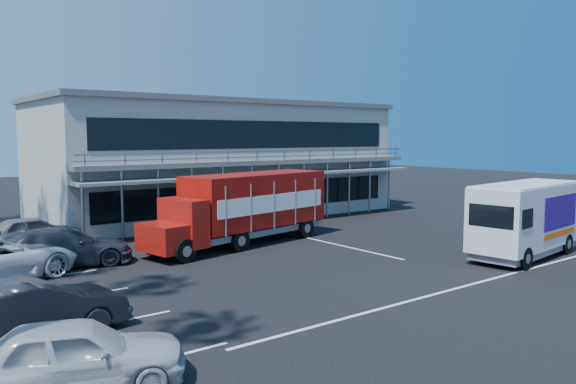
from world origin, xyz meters
TOP-DOWN VIEW (x-y plane):
  - ground at (0.00, 0.00)m, footprint 120.00×120.00m
  - building at (3.00, 14.94)m, footprint 22.40×12.00m
  - red_truck at (-1.33, 4.87)m, footprint 10.14×4.15m
  - white_van at (6.50, -4.71)m, footprint 6.63×2.92m
  - parked_car_a at (-12.50, -6.00)m, footprint 4.68×3.03m
  - parked_car_b at (-12.50, -2.50)m, footprint 4.82×2.20m
  - parked_car_d at (-9.50, 5.42)m, footprint 5.53×3.27m
  - parked_car_e at (-9.53, 10.28)m, footprint 4.31×1.81m

SIDE VIEW (x-z plane):
  - ground at x=0.00m, z-range 0.00..0.00m
  - parked_car_e at x=-9.53m, z-range 0.00..1.46m
  - parked_car_a at x=-12.50m, z-range 0.00..1.48m
  - parked_car_d at x=-9.50m, z-range 0.00..1.50m
  - parked_car_b at x=-12.50m, z-range 0.00..1.53m
  - white_van at x=6.50m, z-range 0.09..3.23m
  - red_truck at x=-1.33m, z-range 0.16..3.49m
  - building at x=3.00m, z-range 0.01..7.31m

